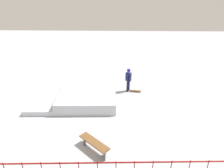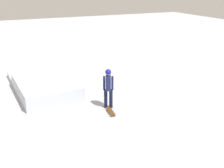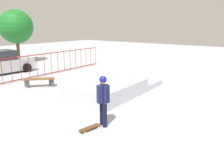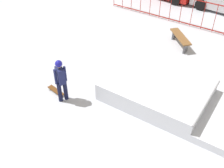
{
  "view_description": "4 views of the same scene",
  "coord_description": "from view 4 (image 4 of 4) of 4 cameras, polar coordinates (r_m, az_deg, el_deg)",
  "views": [
    {
      "loc": [
        -2.1,
        10.37,
        6.22
      ],
      "look_at": [
        -1.7,
        -1.42,
        0.9
      ],
      "focal_mm": 30.71,
      "sensor_mm": 36.0,
      "label": 1
    },
    {
      "loc": [
        -12.86,
        2.22,
        5.07
      ],
      "look_at": [
        -2.71,
        -2.45,
        1.0
      ],
      "focal_mm": 44.79,
      "sensor_mm": 36.0,
      "label": 2
    },
    {
      "loc": [
        -8.45,
        -6.95,
        3.32
      ],
      "look_at": [
        -0.02,
        -0.38,
        0.6
      ],
      "focal_mm": 37.58,
      "sensor_mm": 36.0,
      "label": 3
    },
    {
      "loc": [
        3.08,
        -7.36,
        6.93
      ],
      "look_at": [
        -1.29,
        -1.34,
        0.9
      ],
      "focal_mm": 44.97,
      "sensor_mm": 36.0,
      "label": 4
    }
  ],
  "objects": [
    {
      "name": "park_bench",
      "position": [
        13.62,
        13.7,
        9.01
      ],
      "size": [
        1.46,
        1.36,
        0.48
      ],
      "rotation": [
        0.0,
        0.0,
        2.42
      ],
      "color": "brown",
      "rests_on": "ground"
    },
    {
      "name": "skater",
      "position": [
        9.83,
        -10.39,
        1.22
      ],
      "size": [
        0.44,
        0.41,
        1.73
      ],
      "rotation": [
        0.0,
        0.0,
        5.85
      ],
      "color": "black",
      "rests_on": "ground"
    },
    {
      "name": "perimeter_fence",
      "position": [
        15.0,
        21.33,
        12.09
      ],
      "size": [
        12.49,
        0.67,
        1.5
      ],
      "rotation": [
        0.0,
        0.0,
        0.05
      ],
      "color": "maroon",
      "rests_on": "ground"
    },
    {
      "name": "skate_ramp",
      "position": [
        10.19,
        11.42,
        -2.39
      ],
      "size": [
        5.51,
        2.85,
        0.74
      ],
      "rotation": [
        0.0,
        0.0,
        0.05
      ],
      "color": "silver",
      "rests_on": "ground"
    },
    {
      "name": "skateboard",
      "position": [
        10.79,
        -11.33,
        -1.33
      ],
      "size": [
        0.82,
        0.34,
        0.09
      ],
      "rotation": [
        0.0,
        0.0,
        6.15
      ],
      "color": "#593314",
      "rests_on": "ground"
    },
    {
      "name": "ground_plane",
      "position": [
        10.57,
        9.98,
        -2.69
      ],
      "size": [
        60.0,
        60.0,
        0.0
      ],
      "primitive_type": "plane",
      "color": "#B2B7C1"
    }
  ]
}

